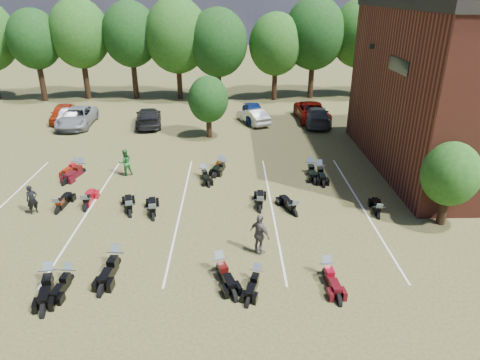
{
  "coord_description": "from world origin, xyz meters",
  "views": [
    {
      "loc": [
        -0.2,
        -17.95,
        10.93
      ],
      "look_at": [
        0.27,
        4.0,
        1.2
      ],
      "focal_mm": 32.0,
      "sensor_mm": 36.0,
      "label": 1
    }
  ],
  "objects_px": {
    "person_black": "(32,200)",
    "motorcycle_14": "(82,173)",
    "motorcycle_7": "(86,209)",
    "car_0": "(63,113)",
    "person_green": "(125,162)",
    "motorcycle_3": "(117,266)",
    "car_4": "(254,112)",
    "person_grey": "(260,234)"
  },
  "relations": [
    {
      "from": "motorcycle_7",
      "to": "motorcycle_14",
      "type": "relative_size",
      "value": 0.94
    },
    {
      "from": "person_black",
      "to": "person_grey",
      "type": "distance_m",
      "value": 12.52
    },
    {
      "from": "motorcycle_14",
      "to": "motorcycle_7",
      "type": "bearing_deg",
      "value": -55.12
    },
    {
      "from": "person_black",
      "to": "motorcycle_3",
      "type": "distance_m",
      "value": 7.51
    },
    {
      "from": "person_green",
      "to": "car_4",
      "type": "bearing_deg",
      "value": -154.3
    },
    {
      "from": "car_0",
      "to": "car_4",
      "type": "xyz_separation_m",
      "value": [
        17.41,
        -0.1,
        0.01
      ]
    },
    {
      "from": "car_0",
      "to": "person_black",
      "type": "relative_size",
      "value": 2.79
    },
    {
      "from": "car_4",
      "to": "person_grey",
      "type": "xyz_separation_m",
      "value": [
        -0.83,
        -21.82,
        0.2
      ]
    },
    {
      "from": "car_0",
      "to": "person_grey",
      "type": "xyz_separation_m",
      "value": [
        16.58,
        -21.92,
        0.21
      ]
    },
    {
      "from": "motorcycle_14",
      "to": "car_4",
      "type": "bearing_deg",
      "value": 61.15
    },
    {
      "from": "person_green",
      "to": "person_grey",
      "type": "bearing_deg",
      "value": 102.08
    },
    {
      "from": "person_black",
      "to": "motorcycle_14",
      "type": "distance_m",
      "value": 5.6
    },
    {
      "from": "person_grey",
      "to": "motorcycle_3",
      "type": "relative_size",
      "value": 0.77
    },
    {
      "from": "person_black",
      "to": "person_grey",
      "type": "bearing_deg",
      "value": -60.09
    },
    {
      "from": "person_green",
      "to": "person_black",
      "type": "bearing_deg",
      "value": 24.25
    },
    {
      "from": "motorcycle_3",
      "to": "car_0",
      "type": "bearing_deg",
      "value": 119.34
    },
    {
      "from": "person_black",
      "to": "person_green",
      "type": "height_order",
      "value": "person_green"
    },
    {
      "from": "car_0",
      "to": "car_4",
      "type": "height_order",
      "value": "car_4"
    },
    {
      "from": "car_0",
      "to": "motorcycle_3",
      "type": "height_order",
      "value": "car_0"
    },
    {
      "from": "person_grey",
      "to": "motorcycle_3",
      "type": "bearing_deg",
      "value": 55.14
    },
    {
      "from": "car_0",
      "to": "person_green",
      "type": "bearing_deg",
      "value": -63.59
    },
    {
      "from": "motorcycle_3",
      "to": "person_green",
      "type": "bearing_deg",
      "value": 105.13
    },
    {
      "from": "motorcycle_7",
      "to": "motorcycle_14",
      "type": "distance_m",
      "value": 5.44
    },
    {
      "from": "person_black",
      "to": "person_green",
      "type": "distance_m",
      "value": 6.36
    },
    {
      "from": "car_4",
      "to": "motorcycle_14",
      "type": "height_order",
      "value": "car_4"
    },
    {
      "from": "motorcycle_7",
      "to": "motorcycle_14",
      "type": "height_order",
      "value": "motorcycle_14"
    },
    {
      "from": "car_0",
      "to": "car_4",
      "type": "relative_size",
      "value": 0.98
    },
    {
      "from": "car_4",
      "to": "person_green",
      "type": "height_order",
      "value": "person_green"
    },
    {
      "from": "person_black",
      "to": "motorcycle_7",
      "type": "height_order",
      "value": "person_black"
    },
    {
      "from": "person_green",
      "to": "motorcycle_14",
      "type": "distance_m",
      "value": 3.13
    },
    {
      "from": "car_4",
      "to": "motorcycle_7",
      "type": "distance_m",
      "value": 20.1
    },
    {
      "from": "person_black",
      "to": "car_4",
      "type": "bearing_deg",
      "value": 13.36
    },
    {
      "from": "person_black",
      "to": "motorcycle_3",
      "type": "height_order",
      "value": "person_black"
    },
    {
      "from": "person_green",
      "to": "motorcycle_3",
      "type": "bearing_deg",
      "value": 70.94
    },
    {
      "from": "car_4",
      "to": "person_green",
      "type": "distance_m",
      "value": 15.45
    },
    {
      "from": "car_0",
      "to": "person_black",
      "type": "height_order",
      "value": "person_black"
    },
    {
      "from": "person_grey",
      "to": "motorcycle_7",
      "type": "distance_m",
      "value": 10.26
    },
    {
      "from": "car_0",
      "to": "motorcycle_3",
      "type": "relative_size",
      "value": 1.76
    },
    {
      "from": "car_0",
      "to": "motorcycle_7",
      "type": "bearing_deg",
      "value": -74.52
    },
    {
      "from": "person_green",
      "to": "motorcycle_7",
      "type": "distance_m",
      "value": 4.96
    },
    {
      "from": "car_4",
      "to": "motorcycle_14",
      "type": "distance_m",
      "value": 17.09
    },
    {
      "from": "motorcycle_14",
      "to": "person_green",
      "type": "bearing_deg",
      "value": 8.0
    }
  ]
}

